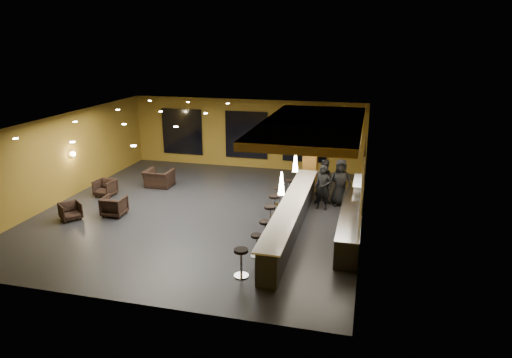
% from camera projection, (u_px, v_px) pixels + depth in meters
% --- Properties ---
extents(floor, '(12.00, 13.00, 0.10)m').
position_uv_depth(floor, '(203.00, 212.00, 17.71)').
color(floor, black).
rests_on(floor, ground).
extents(ceiling, '(12.00, 13.00, 0.10)m').
position_uv_depth(ceiling, '(200.00, 120.00, 16.64)').
color(ceiling, black).
extents(wall_back, '(12.00, 0.10, 3.50)m').
position_uv_depth(wall_back, '(247.00, 134.00, 23.24)').
color(wall_back, brown).
rests_on(wall_back, floor).
extents(wall_front, '(12.00, 0.10, 3.50)m').
position_uv_depth(wall_front, '(106.00, 239.00, 11.11)').
color(wall_front, brown).
rests_on(wall_front, floor).
extents(wall_left, '(0.10, 13.00, 3.50)m').
position_uv_depth(wall_left, '(62.00, 158.00, 18.58)').
color(wall_left, brown).
rests_on(wall_left, floor).
extents(wall_right, '(0.10, 13.00, 3.50)m').
position_uv_depth(wall_right, '(366.00, 179.00, 15.76)').
color(wall_right, brown).
rests_on(wall_right, floor).
extents(wood_soffit, '(3.60, 8.00, 0.28)m').
position_uv_depth(wood_soffit, '(312.00, 125.00, 16.69)').
color(wood_soffit, '#B17F33').
rests_on(wood_soffit, ceiling).
extents(window_left, '(2.20, 0.06, 2.40)m').
position_uv_depth(window_left, '(182.00, 132.00, 23.96)').
color(window_left, black).
rests_on(window_left, wall_back).
extents(window_center, '(2.20, 0.06, 2.40)m').
position_uv_depth(window_center, '(246.00, 135.00, 23.15)').
color(window_center, black).
rests_on(window_center, wall_back).
extents(window_right, '(2.20, 0.06, 2.40)m').
position_uv_depth(window_right, '(305.00, 138.00, 22.45)').
color(window_right, black).
rests_on(window_right, wall_back).
extents(tile_backsplash, '(0.06, 3.20, 2.40)m').
position_uv_depth(tile_backsplash, '(363.00, 181.00, 14.78)').
color(tile_backsplash, white).
rests_on(tile_backsplash, wall_right).
extents(bar_counter, '(0.60, 8.00, 1.00)m').
position_uv_depth(bar_counter, '(292.00, 217.00, 15.77)').
color(bar_counter, black).
rests_on(bar_counter, floor).
extents(bar_top, '(0.78, 8.10, 0.05)m').
position_uv_depth(bar_top, '(292.00, 203.00, 15.61)').
color(bar_top, silver).
rests_on(bar_top, bar_counter).
extents(prep_counter, '(0.70, 6.00, 0.86)m').
position_uv_depth(prep_counter, '(351.00, 219.00, 15.79)').
color(prep_counter, black).
rests_on(prep_counter, floor).
extents(prep_top, '(0.72, 6.00, 0.03)m').
position_uv_depth(prep_top, '(352.00, 207.00, 15.65)').
color(prep_top, silver).
rests_on(prep_top, prep_counter).
extents(wall_shelf_lower, '(0.30, 1.50, 0.03)m').
position_uv_depth(wall_shelf_lower, '(358.00, 194.00, 14.75)').
color(wall_shelf_lower, silver).
rests_on(wall_shelf_lower, wall_right).
extents(wall_shelf_upper, '(0.30, 1.50, 0.03)m').
position_uv_depth(wall_shelf_upper, '(358.00, 181.00, 14.62)').
color(wall_shelf_upper, silver).
rests_on(wall_shelf_upper, wall_right).
extents(column, '(0.60, 0.60, 3.50)m').
position_uv_depth(column, '(311.00, 151.00, 19.66)').
color(column, brown).
rests_on(column, floor).
extents(wall_sconce, '(0.22, 0.22, 0.22)m').
position_uv_depth(wall_sconce, '(73.00, 154.00, 18.99)').
color(wall_sconce, '#FFE5B2').
rests_on(wall_sconce, wall_left).
extents(pendant_0, '(0.20, 0.20, 0.70)m').
position_uv_depth(pendant_0, '(281.00, 183.00, 13.37)').
color(pendant_0, white).
rests_on(pendant_0, wood_soffit).
extents(pendant_1, '(0.20, 0.20, 0.70)m').
position_uv_depth(pendant_1, '(295.00, 162.00, 15.68)').
color(pendant_1, white).
rests_on(pendant_1, wood_soffit).
extents(pendant_2, '(0.20, 0.20, 0.70)m').
position_uv_depth(pendant_2, '(306.00, 146.00, 18.00)').
color(pendant_2, white).
rests_on(pendant_2, wood_soffit).
extents(staff_a, '(0.70, 0.52, 1.77)m').
position_uv_depth(staff_a, '(323.00, 188.00, 17.63)').
color(staff_a, black).
rests_on(staff_a, floor).
extents(staff_b, '(1.03, 0.90, 1.82)m').
position_uv_depth(staff_b, '(326.00, 182.00, 18.21)').
color(staff_b, black).
rests_on(staff_b, floor).
extents(staff_c, '(1.00, 0.73, 1.90)m').
position_uv_depth(staff_c, '(340.00, 182.00, 18.04)').
color(staff_c, black).
rests_on(staff_c, floor).
extents(armchair_a, '(0.99, 0.98, 0.65)m').
position_uv_depth(armchair_a, '(70.00, 211.00, 16.79)').
color(armchair_a, black).
rests_on(armchair_a, floor).
extents(armchair_b, '(0.83, 0.86, 0.75)m').
position_uv_depth(armchair_b, '(114.00, 206.00, 17.16)').
color(armchair_b, black).
rests_on(armchair_b, floor).
extents(armchair_c, '(0.83, 0.85, 0.71)m').
position_uv_depth(armchair_c, '(105.00, 188.00, 19.28)').
color(armchair_c, black).
rests_on(armchair_c, floor).
extents(armchair_d, '(1.20, 1.05, 0.78)m').
position_uv_depth(armchair_d, '(159.00, 178.00, 20.46)').
color(armchair_d, black).
rests_on(armchair_d, floor).
extents(bar_stool_0, '(0.42, 0.42, 0.84)m').
position_uv_depth(bar_stool_0, '(241.00, 259.00, 12.71)').
color(bar_stool_0, silver).
rests_on(bar_stool_0, floor).
extents(bar_stool_1, '(0.37, 0.37, 0.72)m').
position_uv_depth(bar_stool_1, '(256.00, 242.00, 13.90)').
color(bar_stool_1, silver).
rests_on(bar_stool_1, floor).
extents(bar_stool_2, '(0.39, 0.39, 0.78)m').
position_uv_depth(bar_stool_2, '(265.00, 229.00, 14.78)').
color(bar_stool_2, silver).
rests_on(bar_stool_2, floor).
extents(bar_stool_3, '(0.43, 0.43, 0.84)m').
position_uv_depth(bar_stool_3, '(270.00, 214.00, 15.92)').
color(bar_stool_3, silver).
rests_on(bar_stool_3, floor).
extents(bar_stool_4, '(0.43, 0.43, 0.85)m').
position_uv_depth(bar_stool_4, '(274.00, 203.00, 16.96)').
color(bar_stool_4, silver).
rests_on(bar_stool_4, floor).
extents(bar_stool_5, '(0.37, 0.37, 0.73)m').
position_uv_depth(bar_stool_5, '(279.00, 194.00, 18.18)').
color(bar_stool_5, silver).
rests_on(bar_stool_5, floor).
extents(bar_stool_6, '(0.39, 0.39, 0.77)m').
position_uv_depth(bar_stool_6, '(289.00, 186.00, 19.05)').
color(bar_stool_6, silver).
rests_on(bar_stool_6, floor).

